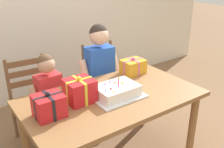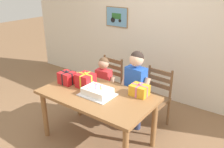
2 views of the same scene
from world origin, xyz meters
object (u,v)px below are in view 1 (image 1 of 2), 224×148
Objects in this scene: dining_table at (112,106)px; birthday_cake at (116,91)px; child_older at (100,69)px; gift_box_corner_small at (80,91)px; chair_left at (33,101)px; child_younger at (49,94)px; gift_box_beside_cake at (133,66)px; gift_box_red_large at (49,106)px; chair_right at (103,81)px.

birthday_cake is (0.03, -0.02, 0.15)m from dining_table.
gift_box_corner_small is at bearing -135.69° from child_older.
chair_left is 0.89× the size of child_younger.
gift_box_red_large is at bearing -164.50° from gift_box_beside_cake.
dining_table is 0.15m from birthday_cake.
child_older is at bearing 44.31° from gift_box_corner_small.
child_younger is at bearing 179.96° from child_older.
birthday_cake reaches higher than gift_box_beside_cake.
dining_table is 0.95m from chair_right.
gift_box_corner_small reaches higher than dining_table.
gift_box_red_large reaches higher than chair_right.
gift_box_beside_cake is at bearing 35.75° from birthday_cake.
birthday_cake is 1.91× the size of gift_box_corner_small.
birthday_cake is 1.02m from chair_left.
child_younger is (-0.59, 0.00, -0.13)m from child_older.
dining_table is at bearing -59.70° from child_younger.
gift_box_corner_small is at bearing 163.07° from dining_table.
child_younger is (0.10, -0.23, 0.16)m from chair_left.
child_older is at bearing 70.19° from birthday_cake.
child_younger reaches higher than dining_table.
chair_right is at bearing 92.97° from gift_box_beside_cake.
gift_box_beside_cake is 0.23× the size of child_younger.
birthday_cake is 0.59m from gift_box_red_large.
child_older is at bearing 128.11° from gift_box_beside_cake.
chair_left reaches higher than dining_table.
gift_box_beside_cake is at bearing 15.50° from gift_box_red_large.
chair_right is (0.42, 0.84, -0.33)m from birthday_cake.
gift_box_red_large is at bearing -166.35° from gift_box_corner_small.
child_older reaches higher than gift_box_red_large.
chair_left is at bearing -180.00° from chair_right.
chair_left is at bearing 112.90° from child_younger.
chair_left is (-0.47, 0.84, -0.33)m from birthday_cake.
chair_left is 0.78m from child_older.
child_younger reaches higher than gift_box_red_large.
birthday_cake is at bearing -144.25° from gift_box_beside_cake.
gift_box_beside_cake is at bearing 32.19° from dining_table.
gift_box_corner_small reaches higher than gift_box_beside_cake.
dining_table is 0.95m from chair_left.
gift_box_corner_small is (-0.74, -0.22, 0.02)m from gift_box_beside_cake.
child_older is (0.25, 0.59, 0.10)m from dining_table.
child_younger is (-0.37, 0.61, -0.17)m from birthday_cake.
gift_box_red_large is 0.96× the size of gift_box_corner_small.
gift_box_red_large reaches higher than birthday_cake.
chair_right is at bearing 49.53° from child_older.
gift_box_beside_cake reaches higher than chair_left.
chair_left is at bearing 103.12° from gift_box_corner_small.
birthday_cake is at bearing -58.67° from child_younger.
child_younger is (-0.07, 0.50, -0.22)m from gift_box_corner_small.
gift_box_red_large is 0.90m from chair_left.
birthday_cake reaches higher than chair_left.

